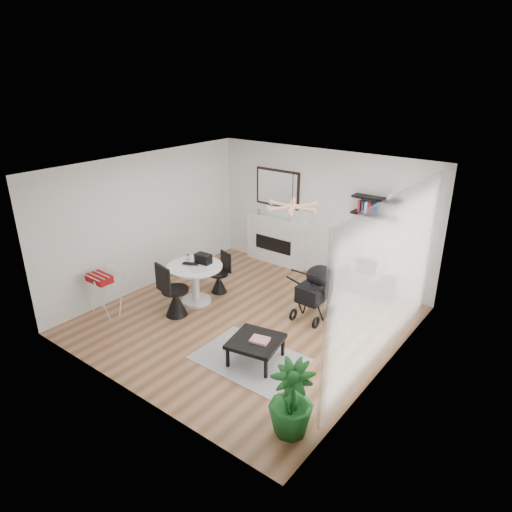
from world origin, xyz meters
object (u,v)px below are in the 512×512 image
Objects in this scene: fireplace at (275,235)px; coffee_table at (256,342)px; potted_plant at (291,399)px; drying_rack at (104,292)px; dining_table at (195,278)px; stroller at (316,293)px; crt_tv at (370,264)px; tv_console at (366,283)px.

fireplace is 3.87m from coffee_table.
fireplace is 5.30m from potted_plant.
coffee_table is at bearing 10.30° from drying_rack.
drying_rack reaches higher than dining_table.
stroller is at bearing 114.93° from potted_plant.
tv_console is at bearing 176.10° from crt_tv.
tv_console is 1.05× the size of dining_table.
drying_rack is (-3.44, -3.67, -0.20)m from crt_tv.
tv_console is at bearing -3.10° from fireplace.
stroller is (2.07, 0.93, -0.06)m from dining_table.
fireplace reaches higher than drying_rack.
potted_plant reaches higher than dining_table.
tv_console is at bearing 48.44° from drying_rack.
crt_tv is 4.17m from potted_plant.
tv_console is 0.43m from crt_tv.
crt_tv is 1.47m from stroller.
drying_rack is 0.83× the size of potted_plant.
dining_table is 1.27× the size of drying_rack.
potted_plant is (1.24, -2.67, 0.05)m from stroller.
dining_table reaches higher than tv_console.
stroller reaches higher than potted_plant.
stroller reaches higher than coffee_table.
dining_table is (-0.09, -2.47, -0.18)m from fireplace.
tv_console is 2.17× the size of crt_tv.
coffee_table is at bearing -89.76° from stroller.
crt_tv is at bearing 74.75° from stroller.
tv_console is 1.11× the size of potted_plant.
stroller is (-0.38, -1.41, -0.19)m from crt_tv.
potted_plant reaches higher than coffee_table.
stroller is (1.98, -1.54, -0.24)m from fireplace.
drying_rack is at bearing -143.60° from stroller.
coffee_table is (-0.32, -3.18, 0.14)m from tv_console.
potted_plant is at bearing -36.20° from coffee_table.
drying_rack is 0.79× the size of stroller.
stroller is 1.21× the size of coffee_table.
fireplace is 2.08× the size of stroller.
coffee_table is at bearing -21.82° from dining_table.
stroller is at bearing 37.63° from drying_rack.
fireplace reaches higher than dining_table.
crt_tv is at bearing 48.01° from drying_rack.
crt_tv is (0.05, -0.00, 0.43)m from tv_console.
fireplace is at bearing 75.27° from drying_rack.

